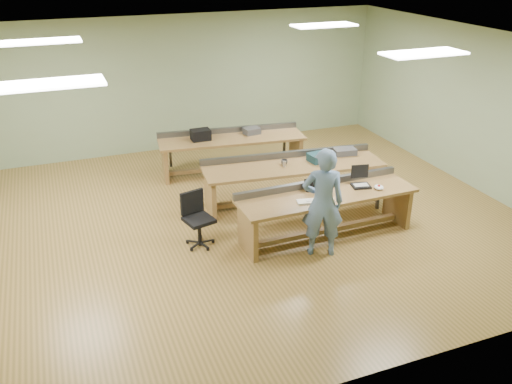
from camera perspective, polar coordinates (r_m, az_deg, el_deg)
floor at (r=9.35m, az=-3.12°, el=-3.24°), size 10.00×10.00×0.00m
ceiling at (r=8.37m, az=-3.60°, el=15.19°), size 10.00×10.00×0.00m
wall_back at (r=12.46m, az=-9.21°, el=11.11°), size 10.00×0.04×3.00m
wall_front at (r=5.44m, az=10.08°, el=-7.79°), size 10.00×0.04×3.00m
wall_right at (r=11.25m, az=21.89°, el=8.15°), size 0.04×8.00×3.00m
fluor_panels at (r=8.37m, az=-3.60°, el=14.99°), size 6.20×3.50×0.03m
workbench_front at (r=8.79m, az=7.38°, el=-1.28°), size 2.96×0.83×0.86m
workbench_mid at (r=9.87m, az=3.86°, el=1.96°), size 3.35×1.22×0.86m
workbench_back at (r=11.24m, az=-2.59°, el=4.86°), size 3.05×1.14×0.86m
person at (r=8.12m, az=7.03°, el=-1.13°), size 0.74×0.61×1.73m
laptop_base at (r=9.02m, az=10.99°, el=0.63°), size 0.34×0.30×0.03m
laptop_screen at (r=9.04m, az=10.87°, el=2.16°), size 0.29×0.08×0.23m
keyboard at (r=8.39m, az=5.98°, el=-0.97°), size 0.51×0.26×0.03m
trackball_mouse at (r=8.98m, az=12.80°, el=0.49°), size 0.15×0.17×0.07m
camera_bag at (r=8.77m, az=6.01°, el=0.74°), size 0.27×0.19×0.17m
task_chair at (r=8.60m, az=-6.14°, el=-3.60°), size 0.57×0.57×0.88m
parts_bin_teal at (r=9.97m, az=6.75°, el=3.66°), size 0.44×0.35×0.14m
parts_bin_grey at (r=10.36m, az=9.32°, el=4.24°), size 0.45×0.32×0.11m
mug at (r=9.76m, az=2.99°, el=3.17°), size 0.12×0.12×0.09m
drinks_can at (r=9.65m, az=3.00°, el=2.95°), size 0.07×0.07×0.11m
storage_box_back at (r=11.03m, az=-5.85°, el=6.02°), size 0.38×0.27×0.22m
tray_back at (r=11.34m, az=-0.45°, el=6.45°), size 0.36×0.28×0.13m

